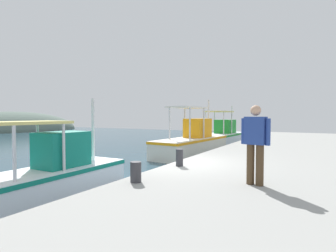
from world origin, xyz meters
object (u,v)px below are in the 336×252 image
fishing_boat_fourth (222,136)px  fisherman_standing (255,141)px  mooring_bollard_third (248,137)px  fishing_boat_third (192,142)px  mooring_bollard_nearest (136,172)px  fishing_boat_second (47,174)px  mooring_bollard_second (179,158)px

fishing_boat_fourth → fisherman_standing: (-14.53, -5.31, 1.07)m
mooring_bollard_third → fishing_boat_fourth: bearing=33.3°
fishing_boat_third → mooring_bollard_nearest: fishing_boat_third is taller
fisherman_standing → mooring_bollard_nearest: fisherman_standing is taller
fishing_boat_fourth → mooring_bollard_third: bearing=-146.7°
fishing_boat_second → mooring_bollard_third: size_ratio=10.87×
fishing_boat_second → fishing_boat_fourth: bearing=-1.2°
mooring_bollard_nearest → mooring_bollard_second: bearing=0.0°
fishing_boat_second → fishing_boat_fourth: size_ratio=0.80×
fishing_boat_second → fishing_boat_third: (9.15, -0.52, 0.14)m
mooring_bollard_second → mooring_bollard_third: mooring_bollard_second is taller
mooring_bollard_second → mooring_bollard_nearest: bearing=180.0°
fishing_boat_third → fisherman_standing: (-8.36, -5.10, 1.00)m
mooring_bollard_nearest → mooring_bollard_third: mooring_bollard_third is taller
fishing_boat_fourth → mooring_bollard_nearest: (-15.55, -2.98, 0.36)m
fishing_boat_second → mooring_bollard_nearest: bearing=-93.9°
mooring_bollard_third → mooring_bollard_nearest: bearing=180.0°
mooring_bollard_nearest → fishing_boat_fourth: bearing=10.8°
fishing_boat_third → fishing_boat_fourth: (6.17, 0.21, -0.06)m
mooring_bollard_nearest → mooring_bollard_third: size_ratio=0.92×
mooring_bollard_nearest → mooring_bollard_third: 11.02m
fishing_boat_second → mooring_bollard_second: fishing_boat_second is taller
fishing_boat_fourth → fisherman_standing: size_ratio=3.94×
fishing_boat_third → mooring_bollard_third: 3.23m
mooring_bollard_nearest → mooring_bollard_third: bearing=0.0°
fishing_boat_fourth → mooring_bollard_nearest: 15.84m
fisherman_standing → mooring_bollard_second: bearing=64.2°
fishing_boat_third → mooring_bollard_second: size_ratio=12.68×
fishing_boat_third → mooring_bollard_nearest: size_ratio=13.91×
fisherman_standing → mooring_bollard_third: size_ratio=3.44×
fishing_boat_third → fisherman_standing: fishing_boat_third is taller
fisherman_standing → mooring_bollard_third: bearing=13.1°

